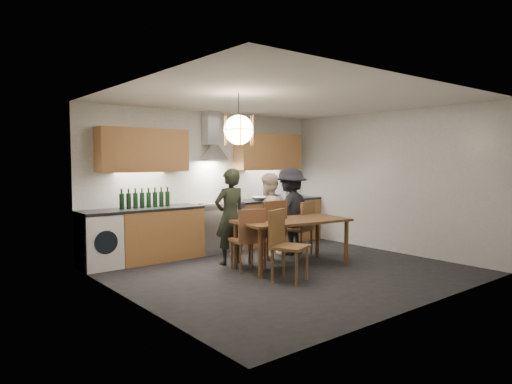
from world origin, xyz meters
TOP-DOWN VIEW (x-y plane):
  - ground at (0.00, 0.00)m, footprint 5.00×5.00m
  - room_shell at (0.00, 0.00)m, footprint 5.02×4.52m
  - counter_run at (0.02, 1.95)m, footprint 5.00×0.62m
  - range_stove at (0.00, 1.94)m, footprint 0.90×0.60m
  - wall_fixtures at (0.00, 2.07)m, footprint 4.30×0.54m
  - pendant_lamp at (-1.00, -0.10)m, footprint 0.43×0.43m
  - dining_table at (0.23, 0.15)m, footprint 1.89×1.12m
  - chair_back_left at (-0.50, 0.31)m, footprint 0.52×0.52m
  - chair_back_mid at (0.00, 0.41)m, footprint 0.48×0.48m
  - chair_back_right at (0.93, 0.63)m, footprint 0.54×0.54m
  - chair_front at (-0.43, -0.39)m, footprint 0.59×0.59m
  - person_left at (-0.42, 0.92)m, footprint 0.58×0.39m
  - person_mid at (0.35, 0.87)m, footprint 0.80×0.67m
  - person_right at (0.88, 0.87)m, footprint 1.10×0.76m
  - mixing_bowl at (0.96, 1.86)m, footprint 0.38×0.38m
  - stock_pot at (1.79, 1.96)m, footprint 0.24×0.24m
  - wine_bottles at (-1.40, 1.97)m, footprint 0.90×0.08m

SIDE VIEW (x-z plane):
  - ground at x=0.00m, z-range 0.00..0.00m
  - range_stove at x=0.00m, z-range -0.02..0.90m
  - counter_run at x=0.02m, z-range 0.00..0.90m
  - chair_back_left at x=-0.50m, z-range 0.07..1.03m
  - chair_back_right at x=0.93m, z-range 0.07..1.04m
  - chair_front at x=-0.43m, z-range 0.07..1.07m
  - chair_back_mid at x=0.00m, z-range 0.08..1.13m
  - dining_table at x=0.23m, z-range 0.29..1.05m
  - person_mid at x=0.35m, z-range 0.00..1.47m
  - person_right at x=0.88m, z-range 0.00..1.55m
  - person_left at x=-0.42m, z-range 0.00..1.56m
  - mixing_bowl at x=0.96m, z-range 0.90..0.97m
  - stock_pot at x=1.79m, z-range 0.90..1.04m
  - wine_bottles at x=-1.40m, z-range 0.90..1.23m
  - room_shell at x=0.00m, z-range 0.40..3.01m
  - wall_fixtures at x=0.00m, z-range 1.32..2.42m
  - pendant_lamp at x=-1.00m, z-range 1.75..2.45m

